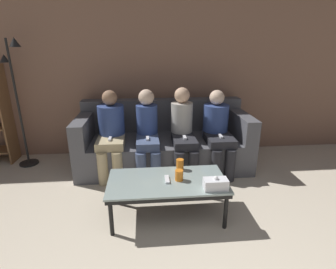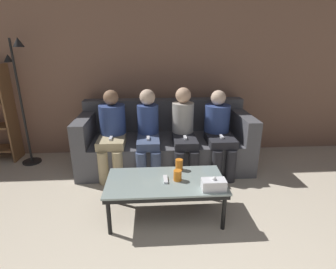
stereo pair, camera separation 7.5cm
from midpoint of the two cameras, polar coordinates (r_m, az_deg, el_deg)
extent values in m
cube|color=#8C6651|center=(4.08, -2.11, 13.89)|extent=(12.00, 0.06, 2.60)
cube|color=#515156|center=(3.75, -1.39, -3.75)|extent=(2.35, 0.95, 0.43)
cube|color=#515156|center=(3.96, -1.81, 4.36)|extent=(2.35, 0.20, 0.47)
cube|color=#515156|center=(3.72, -18.36, 1.22)|extent=(0.18, 0.95, 0.33)
cube|color=#515156|center=(3.85, 14.91, 2.14)|extent=(0.18, 0.95, 0.33)
cube|color=#8C9E99|center=(2.62, -1.03, -10.11)|extent=(1.16, 0.60, 0.02)
cube|color=black|center=(2.63, -1.03, -10.66)|extent=(1.14, 0.58, 0.04)
cylinder|color=black|center=(2.55, -13.12, -17.46)|extent=(0.04, 0.04, 0.35)
cylinder|color=black|center=(2.62, 11.59, -16.28)|extent=(0.04, 0.04, 0.35)
cylinder|color=black|center=(2.96, -11.89, -11.76)|extent=(0.04, 0.04, 0.35)
cylinder|color=black|center=(3.02, 8.92, -10.92)|extent=(0.04, 0.04, 0.35)
cylinder|color=orange|center=(2.80, 1.85, -6.56)|extent=(0.08, 0.08, 0.12)
cylinder|color=orange|center=(2.59, 1.60, -8.87)|extent=(0.08, 0.08, 0.11)
cube|color=white|center=(2.48, 9.46, -10.60)|extent=(0.22, 0.12, 0.10)
sphere|color=white|center=(2.45, 9.54, -9.34)|extent=(0.04, 0.04, 0.04)
cube|color=white|center=(2.61, -1.03, -9.75)|extent=(0.04, 0.15, 0.02)
cube|color=brown|center=(4.43, -32.07, 3.60)|extent=(0.02, 0.32, 1.42)
cylinder|color=black|center=(4.40, -28.39, -5.49)|extent=(0.26, 0.26, 0.02)
cylinder|color=black|center=(4.15, -30.26, 5.41)|extent=(0.03, 0.03, 1.74)
cone|color=black|center=(4.03, -30.94, 16.89)|extent=(0.14, 0.14, 0.12)
cone|color=black|center=(4.15, -32.53, 13.80)|extent=(0.12, 0.12, 0.10)
cylinder|color=tan|center=(3.37, -14.60, -7.21)|extent=(0.13, 0.13, 0.43)
cylinder|color=tan|center=(3.34, -11.54, -7.17)|extent=(0.13, 0.13, 0.43)
cube|color=tan|center=(3.44, -12.97, -1.69)|extent=(0.34, 0.42, 0.10)
cylinder|color=#334784|center=(3.58, -12.79, 2.39)|extent=(0.34, 0.34, 0.49)
sphere|color=#997051|center=(3.50, -13.20, 7.78)|extent=(0.20, 0.20, 0.20)
cube|color=white|center=(3.38, -13.14, -0.91)|extent=(0.04, 0.12, 0.02)
cylinder|color=#47567A|center=(3.28, -6.51, -7.43)|extent=(0.13, 0.13, 0.43)
cylinder|color=#47567A|center=(3.28, -3.34, -7.34)|extent=(0.13, 0.13, 0.43)
cube|color=#47567A|center=(3.39, -5.09, -1.61)|extent=(0.28, 0.47, 0.10)
cylinder|color=#334784|center=(3.55, -5.20, 2.59)|extent=(0.28, 0.28, 0.48)
sphere|color=beige|center=(3.46, -5.37, 8.07)|extent=(0.21, 0.21, 0.21)
cube|color=white|center=(3.32, -5.11, -0.85)|extent=(0.04, 0.12, 0.02)
cylinder|color=#28282D|center=(3.28, 1.82, -7.27)|extent=(0.13, 0.13, 0.43)
cylinder|color=#28282D|center=(3.31, 4.94, -7.12)|extent=(0.13, 0.13, 0.43)
cube|color=#28282D|center=(3.41, 2.87, -1.41)|extent=(0.29, 0.48, 0.10)
cylinder|color=#B7B2A8|center=(3.57, 2.39, 2.96)|extent=(0.29, 0.29, 0.50)
sphere|color=#DBAD89|center=(3.49, 2.47, 8.55)|extent=(0.20, 0.20, 0.20)
cube|color=white|center=(3.34, 3.01, -0.66)|extent=(0.04, 0.12, 0.02)
cylinder|color=#28282D|center=(3.38, 9.80, -6.73)|extent=(0.13, 0.13, 0.43)
cylinder|color=#28282D|center=(3.43, 12.73, -6.54)|extent=(0.13, 0.13, 0.43)
cube|color=#28282D|center=(3.51, 10.51, -1.10)|extent=(0.34, 0.47, 0.10)
cylinder|color=#334784|center=(3.67, 9.73, 2.82)|extent=(0.34, 0.34, 0.47)
sphere|color=beige|center=(3.59, 10.03, 7.94)|extent=(0.20, 0.20, 0.20)
cube|color=white|center=(3.45, 10.78, -0.35)|extent=(0.04, 0.12, 0.02)
camera|label=1|loc=(0.04, -90.70, -0.25)|focal=28.00mm
camera|label=2|loc=(0.04, 89.30, 0.25)|focal=28.00mm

